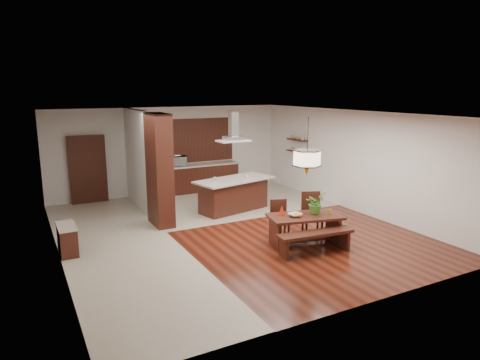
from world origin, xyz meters
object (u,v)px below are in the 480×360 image
fruit_bowl (295,215)px  range_hood (233,126)px  pendant_lantern (307,147)px  microwave (178,161)px  island_cup (247,176)px  dining_chair_right (312,215)px  kitchen_island (234,194)px  hallway_console (67,239)px  dining_table (305,223)px  foliage_plant (315,203)px  dining_bench (315,243)px  dining_chair_left (280,220)px

fruit_bowl → range_hood: range_hood is taller
pendant_lantern → microwave: 6.11m
pendant_lantern → island_cup: bearing=86.4°
fruit_bowl → microwave: bearing=96.1°
range_hood → fruit_bowl: bearing=-91.3°
microwave → fruit_bowl: bearing=-64.9°
dining_chair_right → kitchen_island: size_ratio=0.42×
hallway_console → dining_table: (4.86, -1.94, 0.19)m
fruit_bowl → range_hood: 3.62m
pendant_lantern → range_hood: size_ratio=1.46×
dining_table → foliage_plant: size_ratio=3.55×
dining_bench → island_cup: island_cup is taller
dining_chair_right → microwave: microwave is taller
dining_chair_right → pendant_lantern: bearing=-120.1°
foliage_plant → microwave: bearing=101.2°
pendant_lantern → kitchen_island: pendant_lantern is taller
dining_chair_right → fruit_bowl: (-0.77, -0.36, 0.20)m
kitchen_island → range_hood: (-0.00, 0.00, 1.97)m
pendant_lantern → kitchen_island: size_ratio=0.53×
dining_bench → pendant_lantern: bearing=76.7°
dining_table → island_cup: bearing=86.4°
hallway_console → dining_bench: bearing=-28.0°
dining_chair_left → dining_bench: bearing=-65.2°
foliage_plant → pendant_lantern: bearing=-177.2°
pendant_lantern → dining_chair_right: bearing=37.4°
dining_table → microwave: size_ratio=2.99×
dining_table → dining_chair_left: dining_chair_left is taller
dining_bench → foliage_plant: size_ratio=3.43×
pendant_lantern → microwave: size_ratio=2.19×
dining_table → fruit_bowl: fruit_bowl is taller
hallway_console → kitchen_island: size_ratio=0.35×
hallway_console → microwave: 5.70m
dining_bench → microwave: size_ratio=2.89×
pendant_lantern → range_hood: same height
foliage_plant → kitchen_island: (-0.47, 3.19, -0.45)m
dining_bench → dining_chair_left: dining_chair_left is taller
foliage_plant → microwave: microwave is taller
dining_chair_left → range_hood: size_ratio=1.02×
dining_table → island_cup: island_cup is taller
fruit_bowl → island_cup: (0.45, 3.07, 0.28)m
dining_table → range_hood: bearing=93.3°
hallway_console → foliage_plant: size_ratio=1.75×
fruit_bowl → hallway_console: bearing=157.6°
pendant_lantern → kitchen_island: bearing=93.3°
pendant_lantern → island_cup: 3.35m
dining_bench → kitchen_island: 3.79m
fruit_bowl → range_hood: size_ratio=0.32×
dining_table → kitchen_island: bearing=93.3°
hallway_console → dining_chair_left: bearing=-16.5°
foliage_plant → hallway_console: bearing=159.5°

